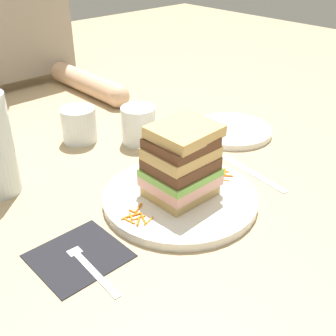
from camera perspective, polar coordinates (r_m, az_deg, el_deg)
The scene contains 27 objects.
ground_plane at distance 0.77m, azimuth 2.02°, elevation -4.25°, with size 3.00×3.00×0.00m, color tan.
main_plate at distance 0.76m, azimuth 1.54°, elevation -3.93°, with size 0.27×0.27×0.02m, color white.
sandwich at distance 0.73m, azimuth 1.66°, elevation 0.74°, with size 0.12×0.10×0.13m.
carrot_shred_0 at distance 0.70m, azimuth -5.29°, elevation -6.90°, with size 0.00×0.00×0.03m, color orange.
carrot_shred_1 at distance 0.69m, azimuth -2.58°, elevation -7.02°, with size 0.00×0.00×0.03m, color orange.
carrot_shred_2 at distance 0.70m, azimuth -3.81°, elevation -6.59°, with size 0.00×0.00×0.02m, color orange.
carrot_shred_3 at distance 0.70m, azimuth -3.27°, elevation -6.74°, with size 0.00×0.00×0.03m, color orange.
carrot_shred_4 at distance 0.70m, azimuth -4.93°, elevation -6.42°, with size 0.00×0.00×0.02m, color orange.
carrot_shred_5 at distance 0.71m, azimuth -4.68°, elevation -6.26°, with size 0.00×0.00×0.03m, color orange.
carrot_shred_6 at distance 0.71m, azimuth -4.53°, elevation -5.80°, with size 0.00×0.00×0.02m, color orange.
carrot_shred_7 at distance 0.70m, azimuth -5.60°, elevation -6.51°, with size 0.00×0.00×0.02m, color orange.
carrot_shred_8 at distance 0.72m, azimuth -3.88°, elevation -5.25°, with size 0.00×0.00×0.02m, color orange.
carrot_shred_9 at distance 0.69m, azimuth -3.94°, elevation -7.01°, with size 0.00×0.00×0.02m, color orange.
carrot_shred_10 at distance 0.81m, azimuth 6.03°, elevation -1.03°, with size 0.00×0.00×0.03m, color orange.
carrot_shred_11 at distance 0.82m, azimuth 7.11°, elevation -0.66°, with size 0.00×0.00×0.03m, color orange.
carrot_shred_12 at distance 0.80m, azimuth 6.93°, elevation -1.50°, with size 0.00×0.00×0.03m, color orange.
carrot_shred_13 at distance 0.82m, azimuth 5.35°, elevation -0.85°, with size 0.00×0.00×0.02m, color orange.
carrot_shred_14 at distance 0.82m, azimuth 7.71°, elevation -1.00°, with size 0.00×0.00×0.03m, color orange.
carrot_shred_15 at distance 0.83m, azimuth 7.40°, elevation -0.38°, with size 0.00×0.00×0.02m, color orange.
carrot_shred_16 at distance 0.83m, azimuth 5.93°, elevation -0.39°, with size 0.00×0.00×0.02m, color orange.
carrot_shred_17 at distance 0.83m, azimuth 7.54°, elevation -0.53°, with size 0.00×0.00×0.02m, color orange.
napkin_dark at distance 0.67m, azimuth -11.93°, elevation -11.09°, with size 0.13×0.12×0.00m, color black.
fork at distance 0.65m, azimuth -10.99°, elevation -11.92°, with size 0.03×0.17×0.00m.
knife at distance 0.87m, azimuth 10.78°, elevation -0.41°, with size 0.04×0.20×0.00m.
juice_glass at distance 0.96m, azimuth -3.91°, elevation 5.51°, with size 0.08×0.08×0.08m.
empty_tumbler_0 at distance 0.98m, azimuth -11.88°, elevation 5.57°, with size 0.08×0.08×0.08m, color silver.
side_plate at distance 1.02m, azimuth 8.41°, elevation 4.93°, with size 0.19×0.19×0.01m, color white.
Camera 1 is at (-0.46, -0.45, 0.43)m, focal length 46.07 mm.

